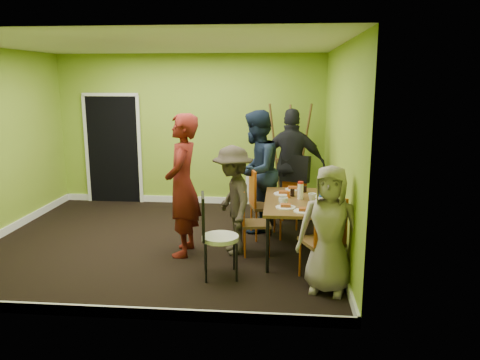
# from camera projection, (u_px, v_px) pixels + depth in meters

# --- Properties ---
(ground) EXTENTS (5.00, 5.00, 0.00)m
(ground) POSITION_uv_depth(u_px,v_px,m) (163.00, 242.00, 6.88)
(ground) COLOR black
(ground) RESTS_ON ground
(room_walls) EXTENTS (5.04, 4.54, 2.82)m
(room_walls) POSITION_uv_depth(u_px,v_px,m) (160.00, 175.00, 6.71)
(room_walls) COLOR #7FA42A
(room_walls) RESTS_ON ground
(dining_table) EXTENTS (0.90, 1.50, 0.75)m
(dining_table) POSITION_uv_depth(u_px,v_px,m) (298.00, 204.00, 6.28)
(dining_table) COLOR black
(dining_table) RESTS_ON ground
(chair_left_far) EXTENTS (0.53, 0.53, 1.04)m
(chair_left_far) POSITION_uv_depth(u_px,v_px,m) (260.00, 200.00, 6.95)
(chair_left_far) COLOR #BF5212
(chair_left_far) RESTS_ON ground
(chair_left_near) EXTENTS (0.43, 0.42, 0.91)m
(chair_left_near) POSITION_uv_depth(u_px,v_px,m) (251.00, 217.00, 6.31)
(chair_left_near) COLOR #BF5212
(chair_left_near) RESTS_ON ground
(chair_back_end) EXTENTS (0.61, 0.66, 1.12)m
(chair_back_end) POSITION_uv_depth(u_px,v_px,m) (294.00, 176.00, 7.65)
(chair_back_end) COLOR #BF5212
(chair_back_end) RESTS_ON ground
(chair_front_end) EXTENTS (0.56, 0.56, 1.03)m
(chair_front_end) POSITION_uv_depth(u_px,v_px,m) (325.00, 236.00, 5.37)
(chair_front_end) COLOR #BF5212
(chair_front_end) RESTS_ON ground
(chair_bentwood) EXTENTS (0.47, 0.46, 1.02)m
(chair_bentwood) POSITION_uv_depth(u_px,v_px,m) (214.00, 232.00, 5.56)
(chair_bentwood) COLOR black
(chair_bentwood) RESTS_ON ground
(easel) EXTENTS (0.77, 0.73, 1.93)m
(easel) POSITION_uv_depth(u_px,v_px,m) (289.00, 157.00, 8.48)
(easel) COLOR brown
(easel) RESTS_ON ground
(plate_near_left) EXTENTS (0.27, 0.27, 0.01)m
(plate_near_left) POSITION_uv_depth(u_px,v_px,m) (283.00, 194.00, 6.60)
(plate_near_left) COLOR white
(plate_near_left) RESTS_ON dining_table
(plate_near_right) EXTENTS (0.25, 0.25, 0.01)m
(plate_near_right) POSITION_uv_depth(u_px,v_px,m) (286.00, 207.00, 5.91)
(plate_near_right) COLOR white
(plate_near_right) RESTS_ON dining_table
(plate_far_back) EXTENTS (0.22, 0.22, 0.01)m
(plate_far_back) POSITION_uv_depth(u_px,v_px,m) (293.00, 189.00, 6.87)
(plate_far_back) COLOR white
(plate_far_back) RESTS_ON dining_table
(plate_far_front) EXTENTS (0.26, 0.26, 0.01)m
(plate_far_front) POSITION_uv_depth(u_px,v_px,m) (304.00, 211.00, 5.74)
(plate_far_front) COLOR white
(plate_far_front) RESTS_ON dining_table
(plate_wall_back) EXTENTS (0.22, 0.22, 0.01)m
(plate_wall_back) POSITION_uv_depth(u_px,v_px,m) (322.00, 196.00, 6.46)
(plate_wall_back) COLOR white
(plate_wall_back) RESTS_ON dining_table
(plate_wall_front) EXTENTS (0.25, 0.25, 0.01)m
(plate_wall_front) POSITION_uv_depth(u_px,v_px,m) (323.00, 203.00, 6.10)
(plate_wall_front) COLOR white
(plate_wall_front) RESTS_ON dining_table
(thermos) EXTENTS (0.08, 0.08, 0.21)m
(thermos) POSITION_uv_depth(u_px,v_px,m) (300.00, 191.00, 6.31)
(thermos) COLOR white
(thermos) RESTS_ON dining_table
(blue_bottle) EXTENTS (0.08, 0.08, 0.20)m
(blue_bottle) POSITION_uv_depth(u_px,v_px,m) (322.00, 200.00, 5.90)
(blue_bottle) COLOR blue
(blue_bottle) RESTS_ON dining_table
(orange_bottle) EXTENTS (0.04, 0.04, 0.09)m
(orange_bottle) POSITION_uv_depth(u_px,v_px,m) (289.00, 195.00, 6.40)
(orange_bottle) COLOR #BF5212
(orange_bottle) RESTS_ON dining_table
(glass_mid) EXTENTS (0.06, 0.06, 0.10)m
(glass_mid) POSITION_uv_depth(u_px,v_px,m) (292.00, 193.00, 6.48)
(glass_mid) COLOR black
(glass_mid) RESTS_ON dining_table
(glass_back) EXTENTS (0.06, 0.06, 0.09)m
(glass_back) POSITION_uv_depth(u_px,v_px,m) (305.00, 189.00, 6.71)
(glass_back) COLOR black
(glass_back) RESTS_ON dining_table
(glass_front) EXTENTS (0.07, 0.07, 0.09)m
(glass_front) POSITION_uv_depth(u_px,v_px,m) (312.00, 207.00, 5.78)
(glass_front) COLOR black
(glass_front) RESTS_ON dining_table
(cup_a) EXTENTS (0.12, 0.12, 0.10)m
(cup_a) POSITION_uv_depth(u_px,v_px,m) (283.00, 201.00, 6.04)
(cup_a) COLOR white
(cup_a) RESTS_ON dining_table
(cup_b) EXTENTS (0.11, 0.11, 0.10)m
(cup_b) POSITION_uv_depth(u_px,v_px,m) (312.00, 197.00, 6.25)
(cup_b) COLOR white
(cup_b) RESTS_ON dining_table
(person_standing) EXTENTS (0.46, 0.70, 1.91)m
(person_standing) POSITION_uv_depth(u_px,v_px,m) (183.00, 185.00, 6.22)
(person_standing) COLOR #5A150F
(person_standing) RESTS_ON ground
(person_left_far) EXTENTS (0.95, 1.08, 1.89)m
(person_left_far) POSITION_uv_depth(u_px,v_px,m) (256.00, 171.00, 7.23)
(person_left_far) COLOR #131E30
(person_left_far) RESTS_ON ground
(person_left_near) EXTENTS (0.83, 1.09, 1.48)m
(person_left_near) POSITION_uv_depth(u_px,v_px,m) (233.00, 200.00, 6.31)
(person_left_near) COLOR #332C22
(person_left_near) RESTS_ON ground
(person_back_end) EXTENTS (1.13, 0.54, 1.88)m
(person_back_end) POSITION_uv_depth(u_px,v_px,m) (292.00, 165.00, 7.80)
(person_back_end) COLOR black
(person_back_end) RESTS_ON ground
(person_front_end) EXTENTS (0.79, 0.61, 1.44)m
(person_front_end) POSITION_uv_depth(u_px,v_px,m) (329.00, 230.00, 5.14)
(person_front_end) COLOR gray
(person_front_end) RESTS_ON ground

